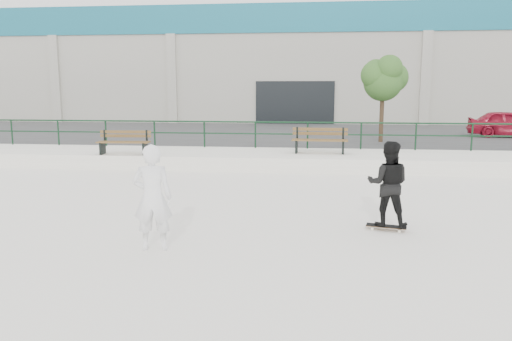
# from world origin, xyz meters

# --- Properties ---
(ground) EXTENTS (120.00, 120.00, 0.00)m
(ground) POSITION_xyz_m (0.00, 0.00, 0.00)
(ground) COLOR white
(ground) RESTS_ON ground
(ledge) EXTENTS (30.00, 3.00, 0.50)m
(ledge) POSITION_xyz_m (0.00, 9.50, 0.25)
(ledge) COLOR silver
(ledge) RESTS_ON ground
(parking_strip) EXTENTS (60.00, 14.00, 0.50)m
(parking_strip) POSITION_xyz_m (0.00, 18.00, 0.25)
(parking_strip) COLOR #363636
(parking_strip) RESTS_ON ground
(railing) EXTENTS (28.00, 0.06, 1.03)m
(railing) POSITION_xyz_m (-0.00, 10.80, 1.24)
(railing) COLOR #12331C
(railing) RESTS_ON ledge
(commercial_building) EXTENTS (44.20, 16.33, 8.00)m
(commercial_building) POSITION_xyz_m (-0.00, 31.99, 4.58)
(commercial_building) COLOR #B5B3A3
(commercial_building) RESTS_ON ground
(bench_left) EXTENTS (1.84, 0.63, 0.83)m
(bench_left) POSITION_xyz_m (-5.34, 8.46, 0.91)
(bench_left) COLOR brown
(bench_left) RESTS_ON ledge
(bench_right) EXTENTS (1.98, 0.64, 0.90)m
(bench_right) POSITION_xyz_m (1.45, 9.56, 0.95)
(bench_right) COLOR brown
(bench_right) RESTS_ON ledge
(tree) EXTENTS (2.04, 1.82, 3.63)m
(tree) POSITION_xyz_m (4.12, 13.58, 3.22)
(tree) COLOR #453322
(tree) RESTS_ON parking_strip
(red_car) EXTENTS (3.88, 2.08, 1.25)m
(red_car) POSITION_xyz_m (10.37, 16.46, 1.13)
(red_car) COLOR maroon
(red_car) RESTS_ON parking_strip
(skateboard) EXTENTS (0.81, 0.37, 0.09)m
(skateboard) POSITION_xyz_m (2.70, 1.64, 0.07)
(skateboard) COLOR black
(skateboard) RESTS_ON ground
(standing_skater) EXTENTS (0.92, 0.77, 1.69)m
(standing_skater) POSITION_xyz_m (2.70, 1.64, 0.94)
(standing_skater) COLOR black
(standing_skater) RESTS_ON skateboard
(seated_skater) EXTENTS (0.74, 0.55, 1.86)m
(seated_skater) POSITION_xyz_m (-1.52, -0.05, 0.93)
(seated_skater) COLOR white
(seated_skater) RESTS_ON ground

